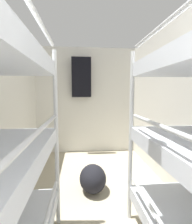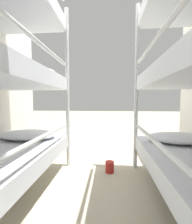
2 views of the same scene
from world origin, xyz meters
TOP-DOWN VIEW (x-y plane):
  - wall_back at (0.00, 4.72)m, footprint 2.47×0.06m
  - duffel_bag at (0.03, 2.92)m, footprint 0.39×0.49m
  - hanging_coat at (-0.11, 4.57)m, footprint 0.44×0.12m

SIDE VIEW (x-z plane):
  - duffel_bag at x=0.03m, z-range 0.00..0.39m
  - wall_back at x=0.00m, z-range 0.00..2.49m
  - hanging_coat at x=-0.11m, z-range 1.34..2.24m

